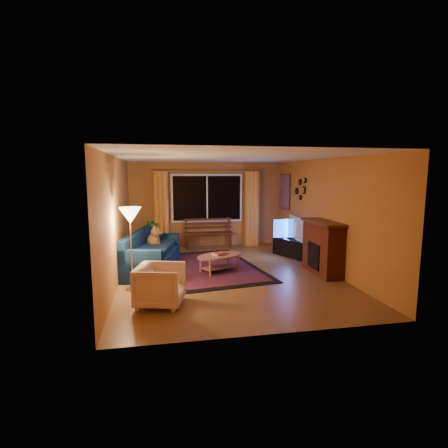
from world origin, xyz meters
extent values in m
cube|color=brown|center=(0.00, 0.00, -0.01)|extent=(4.50, 6.00, 0.02)
cube|color=white|center=(0.00, 0.00, 2.51)|extent=(4.50, 6.00, 0.02)
cube|color=#BA7335|center=(0.00, 3.01, 1.25)|extent=(4.50, 0.02, 2.50)
cube|color=#BA7335|center=(-2.26, 0.00, 1.25)|extent=(0.02, 6.00, 2.50)
cube|color=#BA7335|center=(2.26, 0.00, 1.25)|extent=(0.02, 6.00, 2.50)
cube|color=black|center=(0.00, 2.94, 1.45)|extent=(2.00, 0.02, 1.30)
cylinder|color=#BF8C3F|center=(0.00, 2.90, 2.25)|extent=(3.20, 0.03, 0.03)
cylinder|color=orange|center=(-1.35, 2.88, 1.12)|extent=(0.36, 0.36, 2.24)
cylinder|color=orange|center=(1.35, 2.88, 1.12)|extent=(0.36, 0.36, 2.24)
cube|color=#462011|center=(0.00, 2.75, 0.22)|extent=(1.44, 0.45, 0.43)
imported|color=#235B1E|center=(-1.64, 2.75, 0.42)|extent=(0.56, 0.56, 0.83)
cube|color=#0B1D38|center=(-1.61, 0.53, 0.43)|extent=(1.37, 2.26, 0.85)
imported|color=beige|center=(-1.44, -1.64, 0.38)|extent=(0.85, 0.88, 0.76)
cylinder|color=#BF8C3F|center=(-1.95, -0.75, 0.78)|extent=(0.33, 0.33, 1.56)
cube|color=maroon|center=(-0.27, 0.55, 0.01)|extent=(2.50, 3.50, 0.02)
cylinder|color=#AB6957|center=(-0.14, 0.11, 0.20)|extent=(1.44, 1.44, 0.40)
cube|color=black|center=(2.00, 1.22, 0.23)|extent=(0.77, 1.16, 0.46)
imported|color=black|center=(2.00, 1.22, 0.76)|extent=(0.19, 1.04, 0.59)
cube|color=maroon|center=(2.05, -0.40, 0.55)|extent=(0.40, 1.20, 1.10)
cube|color=#C7582B|center=(2.22, 2.45, 1.65)|extent=(0.04, 0.76, 0.96)
camera|label=1|loc=(-1.46, -7.28, 2.16)|focal=28.00mm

